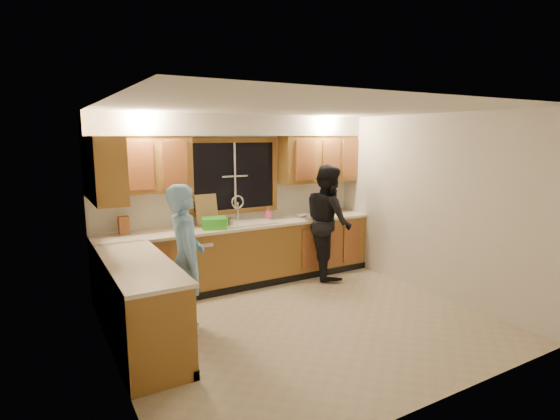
% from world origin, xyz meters
% --- Properties ---
extents(floor, '(4.20, 4.20, 0.00)m').
position_xyz_m(floor, '(0.00, 0.00, 0.00)').
color(floor, tan).
rests_on(floor, ground).
extents(ceiling, '(4.20, 4.20, 0.00)m').
position_xyz_m(ceiling, '(0.00, 0.00, 2.50)').
color(ceiling, silver).
extents(wall_back, '(4.20, 0.00, 4.20)m').
position_xyz_m(wall_back, '(0.00, 1.90, 1.25)').
color(wall_back, silver).
rests_on(wall_back, ground).
extents(wall_left, '(0.00, 3.80, 3.80)m').
position_xyz_m(wall_left, '(-2.10, 0.00, 1.25)').
color(wall_left, silver).
rests_on(wall_left, ground).
extents(wall_right, '(0.00, 3.80, 3.80)m').
position_xyz_m(wall_right, '(2.10, 0.00, 1.25)').
color(wall_right, silver).
rests_on(wall_right, ground).
extents(base_cabinets_back, '(4.20, 0.60, 0.88)m').
position_xyz_m(base_cabinets_back, '(0.00, 1.60, 0.44)').
color(base_cabinets_back, olive).
rests_on(base_cabinets_back, ground).
extents(base_cabinets_left, '(0.60, 1.90, 0.88)m').
position_xyz_m(base_cabinets_left, '(-1.80, 0.35, 0.44)').
color(base_cabinets_left, olive).
rests_on(base_cabinets_left, ground).
extents(countertop_back, '(4.20, 0.63, 0.04)m').
position_xyz_m(countertop_back, '(0.00, 1.58, 0.90)').
color(countertop_back, '#EFE1C9').
rests_on(countertop_back, base_cabinets_back).
extents(countertop_left, '(0.63, 1.90, 0.04)m').
position_xyz_m(countertop_left, '(-1.79, 0.35, 0.90)').
color(countertop_left, '#EFE1C9').
rests_on(countertop_left, base_cabinets_left).
extents(upper_cabinets_left, '(1.35, 0.33, 0.75)m').
position_xyz_m(upper_cabinets_left, '(-1.43, 1.73, 1.83)').
color(upper_cabinets_left, olive).
rests_on(upper_cabinets_left, wall_back).
extents(upper_cabinets_right, '(1.35, 0.33, 0.75)m').
position_xyz_m(upper_cabinets_right, '(1.43, 1.73, 1.83)').
color(upper_cabinets_right, olive).
rests_on(upper_cabinets_right, wall_back).
extents(upper_cabinets_return, '(0.33, 0.90, 0.75)m').
position_xyz_m(upper_cabinets_return, '(-1.94, 1.12, 1.83)').
color(upper_cabinets_return, olive).
rests_on(upper_cabinets_return, wall_left).
extents(soffit, '(4.20, 0.35, 0.30)m').
position_xyz_m(soffit, '(0.00, 1.72, 2.35)').
color(soffit, silver).
rests_on(soffit, wall_back).
extents(window_frame, '(1.44, 0.03, 1.14)m').
position_xyz_m(window_frame, '(0.00, 1.89, 1.60)').
color(window_frame, black).
rests_on(window_frame, wall_back).
extents(sink, '(0.86, 0.52, 0.57)m').
position_xyz_m(sink, '(0.00, 1.60, 0.86)').
color(sink, white).
rests_on(sink, countertop_back).
extents(dishwasher, '(0.60, 0.56, 0.82)m').
position_xyz_m(dishwasher, '(-0.85, 1.59, 0.41)').
color(dishwasher, white).
rests_on(dishwasher, floor).
extents(stove, '(0.58, 0.75, 0.90)m').
position_xyz_m(stove, '(-1.80, -0.22, 0.45)').
color(stove, white).
rests_on(stove, floor).
extents(man, '(0.55, 0.70, 1.69)m').
position_xyz_m(man, '(-1.25, 0.43, 0.85)').
color(man, '#72A7D9').
rests_on(man, floor).
extents(woman, '(0.89, 1.01, 1.77)m').
position_xyz_m(woman, '(1.30, 1.27, 0.88)').
color(woman, black).
rests_on(woman, floor).
extents(knife_block, '(0.13, 0.11, 0.24)m').
position_xyz_m(knife_block, '(-1.66, 1.76, 1.04)').
color(knife_block, '#9E572B').
rests_on(knife_block, countertop_back).
extents(cutting_board, '(0.34, 0.13, 0.44)m').
position_xyz_m(cutting_board, '(-0.49, 1.82, 1.14)').
color(cutting_board, tan).
rests_on(cutting_board, countertop_back).
extents(dish_crate, '(0.40, 0.39, 0.15)m').
position_xyz_m(dish_crate, '(-0.50, 1.51, 1.00)').
color(dish_crate, green).
rests_on(dish_crate, countertop_back).
extents(soap_bottle, '(0.11, 0.11, 0.20)m').
position_xyz_m(soap_bottle, '(0.47, 1.71, 1.02)').
color(soap_bottle, '#EC5994').
rests_on(soap_bottle, countertop_back).
extents(bowl, '(0.22, 0.22, 0.05)m').
position_xyz_m(bowl, '(1.03, 1.63, 0.94)').
color(bowl, silver).
rests_on(bowl, countertop_back).
extents(can_left, '(0.07, 0.07, 0.12)m').
position_xyz_m(can_left, '(-0.41, 1.44, 0.98)').
color(can_left, '#C2B595').
rests_on(can_left, countertop_back).
extents(can_right, '(0.08, 0.08, 0.13)m').
position_xyz_m(can_right, '(-0.26, 1.47, 0.99)').
color(can_right, '#C2B595').
rests_on(can_right, countertop_back).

